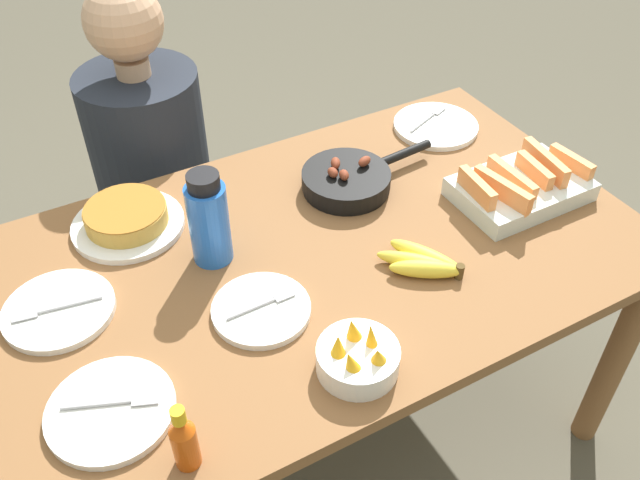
# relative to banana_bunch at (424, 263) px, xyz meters

# --- Properties ---
(ground_plane) EXTENTS (14.00, 14.00, 0.00)m
(ground_plane) POSITION_rel_banana_bunch_xyz_m (-0.17, 0.17, -0.76)
(ground_plane) COLOR #565142
(dining_table) EXTENTS (1.51, 0.91, 0.74)m
(dining_table) POSITION_rel_banana_bunch_xyz_m (-0.17, 0.17, -0.12)
(dining_table) COLOR brown
(dining_table) RESTS_ON ground_plane
(banana_bunch) EXTENTS (0.17, 0.19, 0.04)m
(banana_bunch) POSITION_rel_banana_bunch_xyz_m (0.00, 0.00, 0.00)
(banana_bunch) COLOR yellow
(banana_bunch) RESTS_ON dining_table
(melon_tray) EXTENTS (0.33, 0.22, 0.10)m
(melon_tray) POSITION_rel_banana_bunch_xyz_m (0.36, 0.10, 0.01)
(melon_tray) COLOR silver
(melon_tray) RESTS_ON dining_table
(skillet) EXTENTS (0.39, 0.23, 0.08)m
(skillet) POSITION_rel_banana_bunch_xyz_m (0.00, 0.34, 0.01)
(skillet) COLOR black
(skillet) RESTS_ON dining_table
(frittata_plate_center) EXTENTS (0.27, 0.27, 0.06)m
(frittata_plate_center) POSITION_rel_banana_bunch_xyz_m (-0.54, 0.46, 0.01)
(frittata_plate_center) COLOR white
(frittata_plate_center) RESTS_ON dining_table
(empty_plate_near_front) EXTENTS (0.24, 0.24, 0.02)m
(empty_plate_near_front) POSITION_rel_banana_bunch_xyz_m (-0.72, -0.03, -0.01)
(empty_plate_near_front) COLOR white
(empty_plate_near_front) RESTS_ON dining_table
(empty_plate_far_left) EXTENTS (0.23, 0.23, 0.02)m
(empty_plate_far_left) POSITION_rel_banana_bunch_xyz_m (-0.75, 0.26, -0.01)
(empty_plate_far_left) COLOR white
(empty_plate_far_left) RESTS_ON dining_table
(empty_plate_far_right) EXTENTS (0.21, 0.21, 0.02)m
(empty_plate_far_right) POSITION_rel_banana_bunch_xyz_m (-0.38, 0.06, -0.01)
(empty_plate_far_right) COLOR white
(empty_plate_far_right) RESTS_ON dining_table
(empty_plate_mid_edge) EXTENTS (0.24, 0.24, 0.02)m
(empty_plate_mid_edge) POSITION_rel_banana_bunch_xyz_m (0.37, 0.47, -0.01)
(empty_plate_mid_edge) COLOR white
(empty_plate_mid_edge) RESTS_ON dining_table
(fruit_bowl_mango) EXTENTS (0.16, 0.16, 0.11)m
(fruit_bowl_mango) POSITION_rel_banana_bunch_xyz_m (-0.27, -0.16, 0.01)
(fruit_bowl_mango) COLOR white
(fruit_bowl_mango) RESTS_ON dining_table
(water_bottle) EXTENTS (0.09, 0.09, 0.23)m
(water_bottle) POSITION_rel_banana_bunch_xyz_m (-0.40, 0.27, 0.09)
(water_bottle) COLOR blue
(water_bottle) RESTS_ON dining_table
(hot_sauce_bottle) EXTENTS (0.05, 0.05, 0.15)m
(hot_sauce_bottle) POSITION_rel_banana_bunch_xyz_m (-0.63, -0.19, 0.05)
(hot_sauce_bottle) COLOR #C64C0F
(hot_sauce_bottle) RESTS_ON dining_table
(person_figure) EXTENTS (0.38, 0.38, 1.17)m
(person_figure) POSITION_rel_banana_bunch_xyz_m (-0.37, 0.86, -0.28)
(person_figure) COLOR black
(person_figure) RESTS_ON ground_plane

